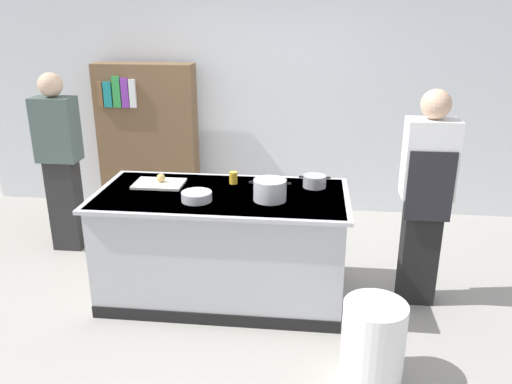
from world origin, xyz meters
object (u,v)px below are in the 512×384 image
at_px(juice_cup, 233,178).
at_px(trash_bin, 373,342).
at_px(person_guest, 60,159).
at_px(mixing_bowl, 197,196).
at_px(onion, 161,178).
at_px(bookshelf, 148,140).
at_px(sauce_pan, 315,181).
at_px(person_chef, 426,195).
at_px(stock_pot, 270,190).

relative_size(juice_cup, trash_bin, 0.18).
bearing_deg(trash_bin, person_guest, 149.33).
relative_size(mixing_bowl, trash_bin, 0.42).
relative_size(onion, bookshelf, 0.04).
xyz_separation_m(onion, mixing_bowl, (0.37, -0.35, -0.02)).
xyz_separation_m(sauce_pan, person_guest, (-2.40, 0.50, -0.04)).
bearing_deg(onion, mixing_bowl, -42.84).
height_order(trash_bin, bookshelf, bookshelf).
distance_m(trash_bin, person_chef, 1.29).
bearing_deg(bookshelf, juice_cup, -51.92).
xyz_separation_m(onion, person_guest, (-1.15, 0.57, -0.04)).
relative_size(stock_pot, person_guest, 0.18).
distance_m(mixing_bowl, person_guest, 1.78).
relative_size(sauce_pan, juice_cup, 2.53).
bearing_deg(bookshelf, trash_bin, -50.06).
xyz_separation_m(trash_bin, bookshelf, (-2.28, 2.72, 0.58)).
distance_m(mixing_bowl, juice_cup, 0.48).
height_order(onion, bookshelf, bookshelf).
height_order(stock_pot, person_chef, person_chef).
bearing_deg(onion, person_chef, -1.77).
bearing_deg(onion, person_guest, 153.54).
relative_size(sauce_pan, person_chef, 0.15).
relative_size(stock_pot, bookshelf, 0.19).
relative_size(onion, person_guest, 0.04).
height_order(mixing_bowl, juice_cup, juice_cup).
distance_m(person_chef, person_guest, 3.31).
relative_size(juice_cup, person_guest, 0.06).
bearing_deg(mixing_bowl, person_chef, 9.29).
distance_m(sauce_pan, person_chef, 0.86).
bearing_deg(sauce_pan, stock_pot, -134.38).
bearing_deg(person_chef, onion, 105.60).
relative_size(juice_cup, bookshelf, 0.06).
xyz_separation_m(sauce_pan, person_chef, (0.85, -0.14, -0.03)).
distance_m(stock_pot, bookshelf, 2.46).
xyz_separation_m(sauce_pan, juice_cup, (-0.66, 0.01, 0.00)).
relative_size(sauce_pan, bookshelf, 0.15).
xyz_separation_m(onion, stock_pot, (0.92, -0.27, 0.03)).
relative_size(stock_pot, person_chef, 0.18).
bearing_deg(person_chef, juice_cup, 101.87).
height_order(person_chef, person_guest, same).
bearing_deg(juice_cup, stock_pot, -46.58).
bearing_deg(person_chef, person_guest, 96.28).
xyz_separation_m(stock_pot, person_chef, (1.18, 0.20, -0.07)).
distance_m(sauce_pan, mixing_bowl, 0.97).
xyz_separation_m(stock_pot, juice_cup, (-0.33, 0.35, -0.03)).
xyz_separation_m(sauce_pan, mixing_bowl, (-0.88, -0.42, -0.01)).
xyz_separation_m(stock_pot, trash_bin, (0.73, -0.82, -0.71)).
distance_m(stock_pot, sauce_pan, 0.48).
bearing_deg(bookshelf, onion, -68.90).
bearing_deg(person_guest, bookshelf, 150.00).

